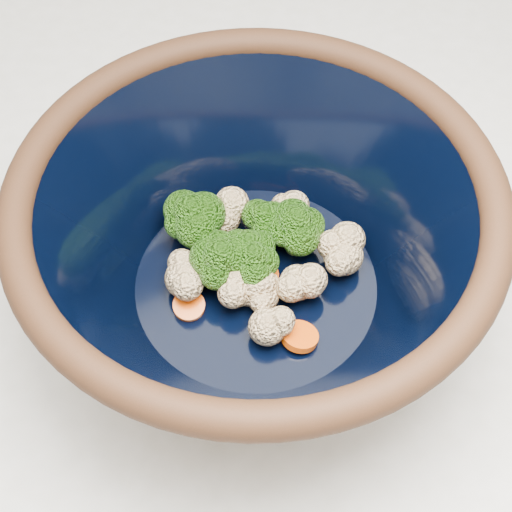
{
  "coord_description": "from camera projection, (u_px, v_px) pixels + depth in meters",
  "views": [
    {
      "loc": [
        -0.11,
        -0.27,
        1.41
      ],
      "look_at": [
        0.03,
        0.01,
        0.97
      ],
      "focal_mm": 50.0,
      "sensor_mm": 36.0,
      "label": 1
    }
  ],
  "objects": [
    {
      "name": "mixing_bowl",
      "position": [
        256.0,
        245.0,
        0.53
      ],
      "size": [
        0.44,
        0.44,
        0.15
      ],
      "rotation": [
        0.0,
        0.0,
        -0.42
      ],
      "color": "black",
      "rests_on": "counter"
    },
    {
      "name": "vegetable_pile",
      "position": [
        245.0,
        250.0,
        0.56
      ],
      "size": [
        0.15,
        0.17,
        0.06
      ],
      "color": "#608442",
      "rests_on": "mixing_bowl"
    },
    {
      "name": "counter",
      "position": [
        239.0,
        499.0,
        0.95
      ],
      "size": [
        1.2,
        1.2,
        0.9
      ],
      "primitive_type": "cube",
      "color": "beige",
      "rests_on": "ground"
    }
  ]
}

